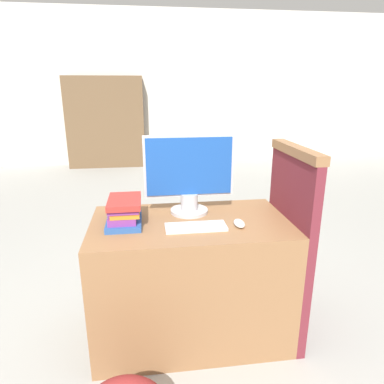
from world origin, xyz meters
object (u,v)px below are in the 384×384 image
mouse (239,223)px  book_stack (124,211)px  monitor (189,176)px  keyboard (196,227)px

mouse → book_stack: (-0.61, 0.11, 0.06)m
monitor → book_stack: bearing=-160.1°
keyboard → book_stack: (-0.38, 0.11, 0.07)m
keyboard → mouse: 0.24m
keyboard → mouse: mouse is taller
keyboard → book_stack: book_stack is taller
monitor → keyboard: bearing=-89.1°
keyboard → book_stack: size_ratio=1.17×
monitor → mouse: 0.41m
monitor → keyboard: 0.33m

